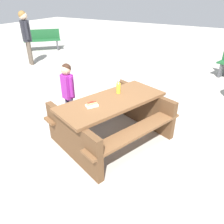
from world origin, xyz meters
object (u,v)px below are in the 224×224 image
park_bench_mid (42,40)px  picnic_table (112,116)px  soda_bottle (118,87)px  hotdog_tray (92,105)px  child_in_coat (68,87)px  bystander_adult (26,31)px

park_bench_mid → picnic_table: bearing=54.5°
park_bench_mid → soda_bottle: bearing=56.2°
soda_bottle → hotdog_tray: (0.64, -0.11, -0.08)m
picnic_table → child_in_coat: bearing=-93.4°
hotdog_tray → child_in_coat: 0.92m
park_bench_mid → child_in_coat: bearing=49.9°
hotdog_tray → park_bench_mid: size_ratio=0.16×
child_in_coat → park_bench_mid: 6.41m
soda_bottle → park_bench_mid: (-3.90, -5.83, -0.41)m
picnic_table → bystander_adult: (-2.43, -4.70, 0.67)m
soda_bottle → hotdog_tray: 0.65m
hotdog_tray → child_in_coat: bearing=-116.7°
child_in_coat → bystander_adult: size_ratio=0.68×
picnic_table → child_in_coat: 1.02m
soda_bottle → park_bench_mid: 7.03m
picnic_table → bystander_adult: size_ratio=1.25×
child_in_coat → bystander_adult: 4.44m
picnic_table → hotdog_tray: 0.51m
soda_bottle → bystander_adult: size_ratio=0.13×
hotdog_tray → bystander_adult: bearing=-121.4°
hotdog_tray → park_bench_mid: bearing=-128.4°
child_in_coat → soda_bottle: bearing=103.6°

